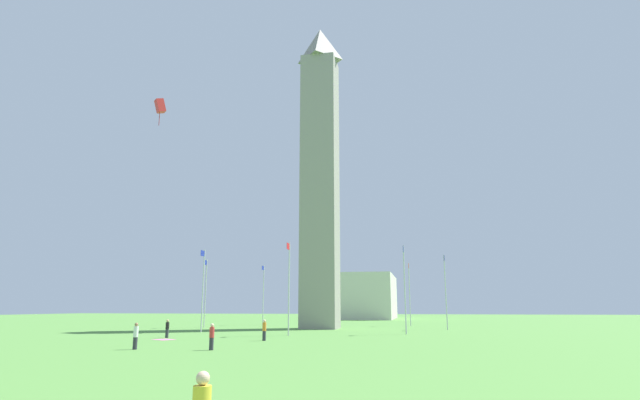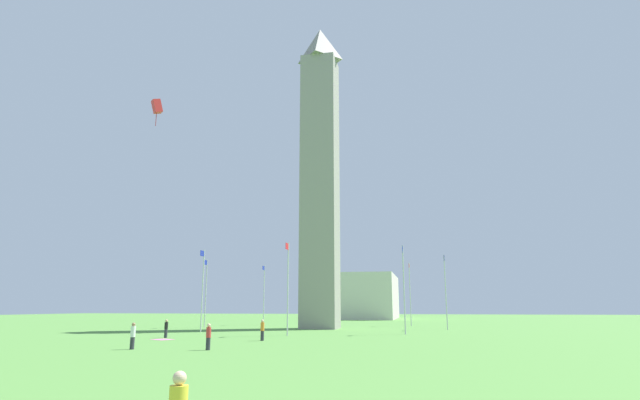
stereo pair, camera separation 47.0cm
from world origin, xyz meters
name	(u,v)px [view 1 (the left image)]	position (x,y,z in m)	size (l,w,h in m)	color
ground_plane	(320,329)	(0.00, 0.00, 0.00)	(260.00, 260.00, 0.00)	#548C3D
obelisk_monument	(320,169)	(0.00, 0.00, 21.40)	(4.71, 4.71, 42.79)	gray
flagpole_n	(289,284)	(16.13, 0.00, 5.02)	(1.12, 0.14, 9.24)	silver
flagpole_ne	(405,285)	(11.42, 11.37, 5.02)	(1.12, 0.14, 9.24)	silver
flagpole_e	(446,289)	(0.05, 16.08, 5.02)	(1.12, 0.14, 9.24)	silver
flagpole_se	(410,291)	(-11.32, 11.37, 5.02)	(1.12, 0.14, 9.24)	silver
flagpole_s	(339,293)	(-16.03, 0.00, 5.02)	(1.12, 0.14, 9.24)	silver
flagpole_sw	(263,292)	(-11.32, -11.37, 5.02)	(1.12, 0.14, 9.24)	silver
flagpole_w	(205,290)	(0.05, -16.08, 5.02)	(1.12, 0.14, 9.24)	silver
flagpole_nw	(203,287)	(11.42, -11.37, 5.02)	(1.12, 0.14, 9.24)	silver
person_black_shirt	(167,329)	(21.78, -10.01, 0.82)	(0.32, 0.32, 1.65)	#2D2D38
person_orange_shirt	(264,330)	(23.79, -0.08, 0.87)	(0.32, 0.32, 1.74)	#2D2D38
person_white_shirt	(136,336)	(33.84, -5.94, 0.87)	(0.32, 0.32, 1.75)	#2D2D38
person_red_shirt	(212,337)	(33.34, -0.70, 0.85)	(0.32, 0.32, 1.71)	#2D2D38
kite_red_box	(160,106)	(36.22, -3.96, 16.23)	(0.88, 0.87, 1.92)	red
distant_building	(367,297)	(-55.92, 0.28, 5.06)	(27.53, 13.02, 10.11)	beige
picnic_blanket_near_first_person	(164,340)	(24.03, -9.08, 0.01)	(1.80, 1.40, 0.01)	pink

